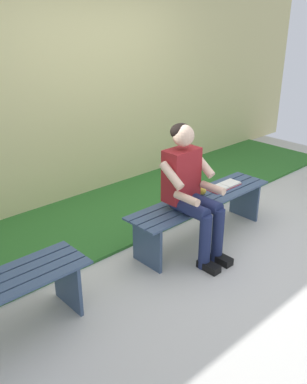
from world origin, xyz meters
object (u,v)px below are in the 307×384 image
(bench_near, at_px, (202,208))
(person_seated, at_px, (191,187))
(apple, at_px, (202,191))
(book_open, at_px, (224,186))

(bench_near, bearing_deg, person_seated, 19.09)
(apple, xyz_separation_m, book_open, (-0.32, 0.03, -0.03))
(person_seated, height_order, apple, person_seated)
(person_seated, bearing_deg, book_open, -169.32)
(bench_near, height_order, person_seated, person_seated)
(person_seated, height_order, book_open, person_seated)
(book_open, bearing_deg, apple, -5.58)
(bench_near, relative_size, apple, 21.61)
(bench_near, relative_size, book_open, 4.20)
(bench_near, bearing_deg, apple, -138.18)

